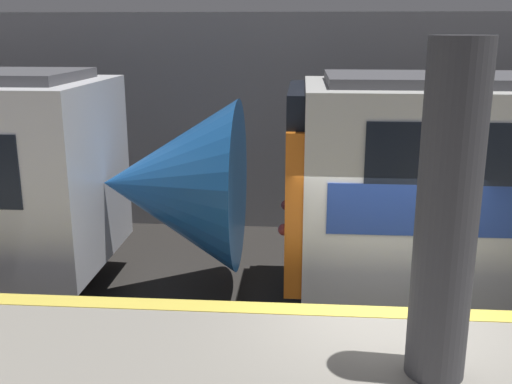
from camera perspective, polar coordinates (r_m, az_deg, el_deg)
station_rear_barrier at (r=13.32m, az=9.35°, el=6.34°), size 50.00×0.15×4.74m
support_pillar_near at (r=5.76m, az=17.73°, el=-2.23°), size 0.57×0.57×3.22m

